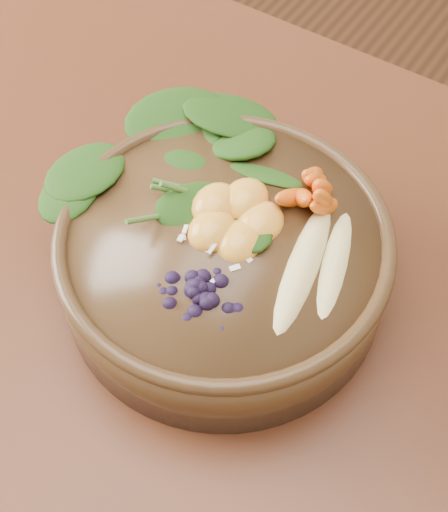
{
  "coord_description": "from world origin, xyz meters",
  "views": [
    {
      "loc": [
        0.48,
        -0.31,
        1.37
      ],
      "look_at": [
        0.26,
        0.03,
        0.8
      ],
      "focal_mm": 50.0,
      "sensor_mm": 36.0,
      "label": 1
    }
  ],
  "objects": [
    {
      "name": "blueberry_pile",
      "position": [
        0.27,
        -0.03,
        0.86
      ],
      "size": [
        0.17,
        0.14,
        0.04
      ],
      "primitive_type": null,
      "rotation": [
        0.0,
        0.0,
        0.17
      ],
      "color": "black",
      "rests_on": "stoneware_bowl"
    },
    {
      "name": "carrot_cluster",
      "position": [
        0.3,
        0.13,
        0.88
      ],
      "size": [
        0.08,
        0.08,
        0.09
      ],
      "primitive_type": null,
      "rotation": [
        0.0,
        0.0,
        0.17
      ],
      "color": "orange",
      "rests_on": "stoneware_bowl"
    },
    {
      "name": "banana_halves",
      "position": [
        0.35,
        0.05,
        0.85
      ],
      "size": [
        0.1,
        0.19,
        0.03
      ],
      "rotation": [
        0.0,
        0.0,
        0.17
      ],
      "color": "#E0CC84",
      "rests_on": "stoneware_bowl"
    },
    {
      "name": "ground",
      "position": [
        0.0,
        0.0,
        0.0
      ],
      "size": [
        4.0,
        4.0,
        0.0
      ],
      "primitive_type": "plane",
      "color": "#381E0F",
      "rests_on": "ground"
    },
    {
      "name": "coconut_flakes",
      "position": [
        0.26,
        0.01,
        0.84
      ],
      "size": [
        0.11,
        0.09,
        0.01
      ],
      "primitive_type": null,
      "rotation": [
        0.0,
        0.0,
        0.17
      ],
      "color": "white",
      "rests_on": "stoneware_bowl"
    },
    {
      "name": "kale_heap",
      "position": [
        0.2,
        0.09,
        0.86
      ],
      "size": [
        0.24,
        0.22,
        0.05
      ],
      "primitive_type": null,
      "rotation": [
        0.0,
        0.0,
        0.17
      ],
      "color": "#1F4810",
      "rests_on": "stoneware_bowl"
    },
    {
      "name": "mandarin_cluster",
      "position": [
        0.26,
        0.05,
        0.85
      ],
      "size": [
        0.11,
        0.12,
        0.04
      ],
      "primitive_type": null,
      "rotation": [
        0.0,
        0.0,
        0.17
      ],
      "color": "orange",
      "rests_on": "stoneware_bowl"
    },
    {
      "name": "stoneware_bowl",
      "position": [
        0.26,
        0.03,
        0.79
      ],
      "size": [
        0.37,
        0.37,
        0.09
      ],
      "primitive_type": "cylinder",
      "rotation": [
        0.0,
        0.0,
        0.17
      ],
      "color": "#442D18",
      "rests_on": "dining_table"
    },
    {
      "name": "dining_table",
      "position": [
        0.0,
        0.0,
        0.66
      ],
      "size": [
        1.6,
        0.9,
        0.75
      ],
      "color": "#331C0C",
      "rests_on": "ground"
    }
  ]
}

